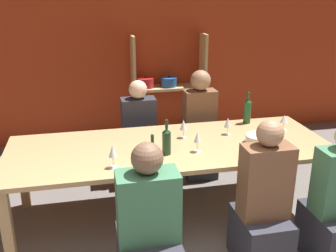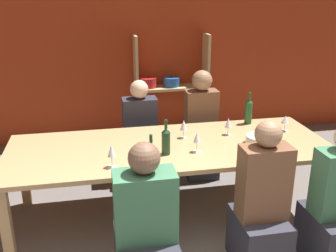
{
  "view_description": "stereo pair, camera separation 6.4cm",
  "coord_description": "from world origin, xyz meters",
  "px_view_note": "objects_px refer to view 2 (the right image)",
  "views": [
    {
      "loc": [
        -0.58,
        -1.53,
        2.1
      ],
      "look_at": [
        0.14,
        1.77,
        0.88
      ],
      "focal_mm": 42.0,
      "sensor_mm": 36.0,
      "label": 1
    },
    {
      "loc": [
        -0.52,
        -1.54,
        2.1
      ],
      "look_at": [
        0.14,
        1.77,
        0.88
      ],
      "focal_mm": 42.0,
      "sensor_mm": 36.0,
      "label": 2
    }
  ],
  "objects_px": {
    "wine_bottle_green": "(151,156)",
    "person_near_c": "(146,240)",
    "wine_glass_red_b": "(197,138)",
    "person_near_a": "(261,215)",
    "shelf_unit": "(170,100)",
    "dining_table": "(170,152)",
    "wine_glass_empty_a": "(285,120)",
    "person_far_a": "(140,143)",
    "person_far_b": "(200,136)",
    "wine_bottle_dark": "(166,141)",
    "wine_glass_empty_b": "(228,123)",
    "wine_glass_white_a": "(111,152)",
    "wine_glass_white_b": "(145,145)",
    "wine_glass_red_a": "(184,126)",
    "mixing_bowl": "(259,139)",
    "person_near_b": "(336,214)",
    "wine_bottle_amber": "(249,111)"
  },
  "relations": [
    {
      "from": "person_near_a",
      "to": "wine_glass_empty_a",
      "type": "bearing_deg",
      "value": 56.15
    },
    {
      "from": "wine_bottle_dark",
      "to": "wine_glass_white_a",
      "type": "distance_m",
      "value": 0.5
    },
    {
      "from": "shelf_unit",
      "to": "wine_bottle_amber",
      "type": "height_order",
      "value": "shelf_unit"
    },
    {
      "from": "wine_bottle_dark",
      "to": "wine_glass_red_a",
      "type": "distance_m",
      "value": 0.41
    },
    {
      "from": "person_far_a",
      "to": "wine_glass_empty_b",
      "type": "bearing_deg",
      "value": 138.55
    },
    {
      "from": "wine_bottle_dark",
      "to": "wine_glass_white_b",
      "type": "distance_m",
      "value": 0.19
    },
    {
      "from": "wine_glass_red_a",
      "to": "wine_glass_red_b",
      "type": "bearing_deg",
      "value": -83.83
    },
    {
      "from": "shelf_unit",
      "to": "dining_table",
      "type": "distance_m",
      "value": 2.0
    },
    {
      "from": "person_far_a",
      "to": "person_far_b",
      "type": "bearing_deg",
      "value": 177.75
    },
    {
      "from": "wine_glass_empty_b",
      "to": "person_near_b",
      "type": "xyz_separation_m",
      "value": [
        0.52,
        -1.05,
        -0.42
      ]
    },
    {
      "from": "wine_glass_empty_a",
      "to": "wine_glass_red_b",
      "type": "relative_size",
      "value": 0.87
    },
    {
      "from": "mixing_bowl",
      "to": "person_near_a",
      "type": "relative_size",
      "value": 0.2
    },
    {
      "from": "dining_table",
      "to": "person_far_a",
      "type": "height_order",
      "value": "person_far_a"
    },
    {
      "from": "wine_glass_empty_a",
      "to": "person_far_a",
      "type": "height_order",
      "value": "person_far_a"
    },
    {
      "from": "wine_glass_empty_a",
      "to": "person_near_c",
      "type": "relative_size",
      "value": 0.14
    },
    {
      "from": "wine_glass_white_a",
      "to": "wine_glass_red_b",
      "type": "xyz_separation_m",
      "value": [
        0.74,
        0.16,
        -0.01
      ]
    },
    {
      "from": "shelf_unit",
      "to": "wine_glass_empty_b",
      "type": "height_order",
      "value": "shelf_unit"
    },
    {
      "from": "wine_glass_empty_a",
      "to": "person_near_a",
      "type": "height_order",
      "value": "person_near_a"
    },
    {
      "from": "dining_table",
      "to": "wine_bottle_green",
      "type": "relative_size",
      "value": 9.77
    },
    {
      "from": "wine_glass_white_a",
      "to": "wine_glass_red_b",
      "type": "relative_size",
      "value": 1.06
    },
    {
      "from": "wine_bottle_green",
      "to": "person_near_c",
      "type": "distance_m",
      "value": 0.64
    },
    {
      "from": "wine_glass_white_a",
      "to": "mixing_bowl",
      "type": "bearing_deg",
      "value": 9.33
    },
    {
      "from": "wine_glass_white_b",
      "to": "person_near_a",
      "type": "xyz_separation_m",
      "value": [
        0.8,
        -0.62,
        -0.38
      ]
    },
    {
      "from": "mixing_bowl",
      "to": "wine_bottle_green",
      "type": "distance_m",
      "value": 1.09
    },
    {
      "from": "shelf_unit",
      "to": "wine_bottle_green",
      "type": "xyz_separation_m",
      "value": [
        -0.64,
        -2.42,
        0.28
      ]
    },
    {
      "from": "person_far_a",
      "to": "person_far_b",
      "type": "relative_size",
      "value": 0.93
    },
    {
      "from": "person_far_b",
      "to": "person_near_c",
      "type": "xyz_separation_m",
      "value": [
        -0.87,
        -1.72,
        -0.05
      ]
    },
    {
      "from": "wine_glass_empty_b",
      "to": "person_near_a",
      "type": "bearing_deg",
      "value": -93.52
    },
    {
      "from": "wine_glass_red_b",
      "to": "person_near_a",
      "type": "relative_size",
      "value": 0.15
    },
    {
      "from": "wine_glass_white_a",
      "to": "person_near_a",
      "type": "relative_size",
      "value": 0.16
    },
    {
      "from": "wine_glass_white_b",
      "to": "person_far_b",
      "type": "bearing_deg",
      "value": 52.52
    },
    {
      "from": "wine_glass_white_b",
      "to": "wine_glass_red_a",
      "type": "bearing_deg",
      "value": 40.52
    },
    {
      "from": "wine_glass_red_a",
      "to": "wine_glass_empty_b",
      "type": "xyz_separation_m",
      "value": [
        0.44,
        -0.0,
        -0.01
      ]
    },
    {
      "from": "wine_glass_white_a",
      "to": "wine_glass_white_b",
      "type": "height_order",
      "value": "wine_glass_white_a"
    },
    {
      "from": "wine_glass_white_a",
      "to": "wine_glass_white_b",
      "type": "distance_m",
      "value": 0.32
    },
    {
      "from": "dining_table",
      "to": "person_far_a",
      "type": "relative_size",
      "value": 2.54
    },
    {
      "from": "wine_glass_red_a",
      "to": "person_near_c",
      "type": "height_order",
      "value": "person_near_c"
    },
    {
      "from": "wine_glass_white_a",
      "to": "person_far_b",
      "type": "relative_size",
      "value": 0.16
    },
    {
      "from": "wine_glass_empty_a",
      "to": "wine_glass_white_a",
      "type": "distance_m",
      "value": 1.8
    },
    {
      "from": "wine_glass_red_b",
      "to": "person_near_a",
      "type": "height_order",
      "value": "person_near_a"
    },
    {
      "from": "wine_bottle_green",
      "to": "wine_glass_red_a",
      "type": "distance_m",
      "value": 0.74
    },
    {
      "from": "wine_bottle_dark",
      "to": "person_near_c",
      "type": "relative_size",
      "value": 0.27
    },
    {
      "from": "wine_glass_empty_a",
      "to": "wine_glass_red_a",
      "type": "bearing_deg",
      "value": 179.36
    },
    {
      "from": "mixing_bowl",
      "to": "wine_bottle_dark",
      "type": "height_order",
      "value": "wine_bottle_dark"
    },
    {
      "from": "person_near_b",
      "to": "person_near_c",
      "type": "distance_m",
      "value": 1.48
    },
    {
      "from": "shelf_unit",
      "to": "wine_glass_empty_a",
      "type": "bearing_deg",
      "value": -66.41
    },
    {
      "from": "person_far_a",
      "to": "wine_glass_white_b",
      "type": "bearing_deg",
      "value": 85.1
    },
    {
      "from": "dining_table",
      "to": "person_near_a",
      "type": "height_order",
      "value": "person_near_a"
    },
    {
      "from": "wine_bottle_green",
      "to": "wine_glass_empty_a",
      "type": "relative_size",
      "value": 1.88
    },
    {
      "from": "person_near_a",
      "to": "shelf_unit",
      "type": "bearing_deg",
      "value": 92.96
    }
  ]
}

